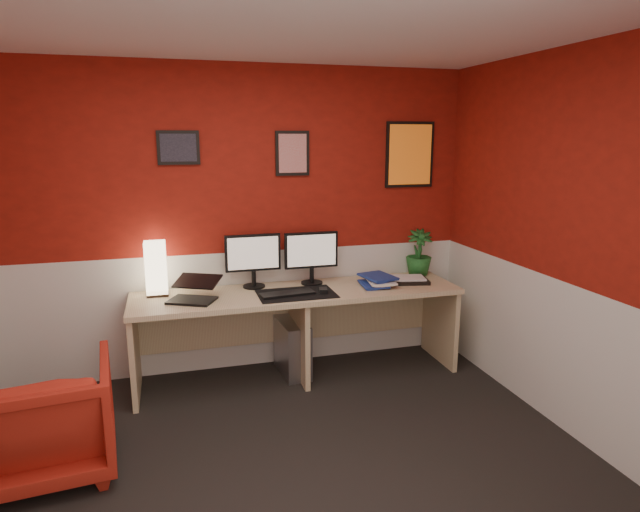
{
  "coord_description": "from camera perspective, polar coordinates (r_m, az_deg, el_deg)",
  "views": [
    {
      "loc": [
        -0.48,
        -2.64,
        1.93
      ],
      "look_at": [
        0.6,
        1.21,
        1.05
      ],
      "focal_mm": 30.39,
      "sensor_mm": 36.0,
      "label": 1
    }
  ],
  "objects": [
    {
      "name": "potted_plant",
      "position": [
        4.86,
        10.38,
        0.36
      ],
      "size": [
        0.27,
        0.27,
        0.4
      ],
      "primitive_type": "imported",
      "rotation": [
        0.0,
        0.0,
        -0.21
      ],
      "color": "#19591E",
      "rests_on": "desk"
    },
    {
      "name": "mouse",
      "position": [
        4.27,
        0.35,
        -3.62
      ],
      "size": [
        0.08,
        0.11,
        0.03
      ],
      "primitive_type": "cube",
      "rotation": [
        0.0,
        0.0,
        -0.22
      ],
      "color": "black",
      "rests_on": "desk_mat"
    },
    {
      "name": "book_middle",
      "position": [
        4.47,
        5.06,
        -2.69
      ],
      "size": [
        0.26,
        0.33,
        0.02
      ],
      "primitive_type": "imported",
      "rotation": [
        0.0,
        0.0,
        -0.16
      ],
      "color": "silver",
      "rests_on": "book_bottom"
    },
    {
      "name": "monitor_right",
      "position": [
        4.46,
        -0.88,
        0.66
      ],
      "size": [
        0.45,
        0.06,
        0.58
      ],
      "primitive_type": "cube",
      "color": "black",
      "rests_on": "desk"
    },
    {
      "name": "wall_back",
      "position": [
        4.47,
        -9.36,
        3.51
      ],
      "size": [
        4.0,
        0.01,
        2.5
      ],
      "primitive_type": "cube",
      "color": "maroon",
      "rests_on": "ground"
    },
    {
      "name": "art_center",
      "position": [
        4.49,
        -2.93,
        10.75
      ],
      "size": [
        0.28,
        0.02,
        0.36
      ],
      "primitive_type": "cube",
      "color": "red",
      "rests_on": "wall_back"
    },
    {
      "name": "pc_tower",
      "position": [
        4.56,
        -2.93,
        -9.56
      ],
      "size": [
        0.23,
        0.46,
        0.45
      ],
      "primitive_type": "cube",
      "rotation": [
        0.0,
        0.0,
        0.08
      ],
      "color": "#99999E",
      "rests_on": "ground"
    },
    {
      "name": "ground",
      "position": [
        3.31,
        -4.74,
        -23.34
      ],
      "size": [
        4.0,
        3.5,
        0.01
      ],
      "primitive_type": "cube",
      "color": "black",
      "rests_on": "ground"
    },
    {
      "name": "desk",
      "position": [
        4.44,
        -2.25,
        -8.21
      ],
      "size": [
        2.6,
        0.65,
        0.73
      ],
      "primitive_type": "cube",
      "color": "tan",
      "rests_on": "ground"
    },
    {
      "name": "wainscot_right",
      "position": [
        3.89,
        25.84,
        -10.44
      ],
      "size": [
        0.01,
        3.5,
        1.0
      ],
      "primitive_type": "cube",
      "color": "silver",
      "rests_on": "ground"
    },
    {
      "name": "laptop",
      "position": [
        4.13,
        -13.4,
        -3.23
      ],
      "size": [
        0.4,
        0.35,
        0.22
      ],
      "primitive_type": "cube",
      "rotation": [
        0.0,
        0.0,
        -0.47
      ],
      "color": "black",
      "rests_on": "desk"
    },
    {
      "name": "art_right",
      "position": [
        4.83,
        9.42,
        10.48
      ],
      "size": [
        0.44,
        0.02,
        0.56
      ],
      "primitive_type": "cube",
      "color": "orange",
      "rests_on": "wall_back"
    },
    {
      "name": "shoji_lamp",
      "position": [
        4.35,
        -16.87,
        -1.4
      ],
      "size": [
        0.16,
        0.16,
        0.4
      ],
      "primitive_type": "cube",
      "color": "#FFE5B2",
      "rests_on": "desk"
    },
    {
      "name": "monitor_left",
      "position": [
        4.39,
        -7.06,
        0.37
      ],
      "size": [
        0.45,
        0.06,
        0.58
      ],
      "primitive_type": "cube",
      "color": "black",
      "rests_on": "desk"
    },
    {
      "name": "book_bottom",
      "position": [
        4.45,
        4.38,
        -3.09
      ],
      "size": [
        0.24,
        0.3,
        0.03
      ],
      "primitive_type": "imported",
      "rotation": [
        0.0,
        0.0,
        -0.1
      ],
      "color": "navy",
      "rests_on": "desk"
    },
    {
      "name": "armchair",
      "position": [
        3.63,
        -26.81,
        -15.07
      ],
      "size": [
        0.79,
        0.81,
        0.67
      ],
      "primitive_type": "imported",
      "rotation": [
        0.0,
        0.0,
        3.25
      ],
      "color": "#AD2214",
      "rests_on": "ground"
    },
    {
      "name": "desk_mat",
      "position": [
        4.24,
        -2.5,
        -4.0
      ],
      "size": [
        0.6,
        0.38,
        0.01
      ],
      "primitive_type": "cube",
      "color": "black",
      "rests_on": "desk"
    },
    {
      "name": "wainscot_back",
      "position": [
        4.64,
        -9.02,
        -5.69
      ],
      "size": [
        4.0,
        0.01,
        1.0
      ],
      "primitive_type": "cube",
      "color": "silver",
      "rests_on": "ground"
    },
    {
      "name": "keyboard",
      "position": [
        4.21,
        -3.47,
        -3.97
      ],
      "size": [
        0.43,
        0.18,
        0.02
      ],
      "primitive_type": "cube",
      "rotation": [
        0.0,
        0.0,
        0.11
      ],
      "color": "black",
      "rests_on": "desk_mat"
    },
    {
      "name": "wall_front",
      "position": [
        1.22,
        11.36,
        -21.78
      ],
      "size": [
        4.0,
        0.01,
        2.5
      ],
      "primitive_type": "cube",
      "color": "maroon",
      "rests_on": "ground"
    },
    {
      "name": "book_top",
      "position": [
        4.45,
        4.89,
        -2.41
      ],
      "size": [
        0.28,
        0.34,
        0.03
      ],
      "primitive_type": "imported",
      "rotation": [
        0.0,
        0.0,
        0.2
      ],
      "color": "navy",
      "rests_on": "book_middle"
    },
    {
      "name": "wall_right",
      "position": [
        3.69,
        26.99,
        0.42
      ],
      "size": [
        0.01,
        3.5,
        2.5
      ],
      "primitive_type": "cube",
      "color": "maroon",
      "rests_on": "ground"
    },
    {
      "name": "zen_tray",
      "position": [
        4.64,
        9.09,
        -2.54
      ],
      "size": [
        0.39,
        0.32,
        0.03
      ],
      "primitive_type": "cube",
      "rotation": [
        0.0,
        0.0,
        -0.21
      ],
      "color": "black",
      "rests_on": "desk"
    },
    {
      "name": "art_left",
      "position": [
        4.38,
        -14.69,
        10.98
      ],
      "size": [
        0.32,
        0.02,
        0.26
      ],
      "primitive_type": "cube",
      "color": "black",
      "rests_on": "wall_back"
    },
    {
      "name": "ceiling",
      "position": [
        2.74,
        -5.76,
        24.33
      ],
      "size": [
        4.0,
        3.5,
        0.01
      ],
      "primitive_type": "cube",
      "color": "white",
      "rests_on": "ground"
    }
  ]
}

